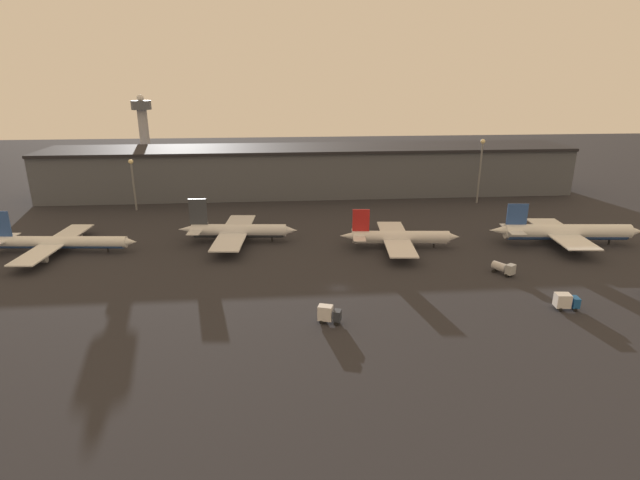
% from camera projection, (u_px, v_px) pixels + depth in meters
% --- Properties ---
extents(ground, '(600.00, 600.00, 0.00)m').
position_uv_depth(ground, '(339.00, 288.00, 121.69)').
color(ground, '#26262B').
extents(terminal_building, '(221.16, 29.13, 19.99)m').
position_uv_depth(terminal_building, '(311.00, 170.00, 214.33)').
color(terminal_building, '#4C515B').
rests_on(terminal_building, ground).
extents(airplane_0, '(45.16, 37.13, 12.41)m').
position_uv_depth(airplane_0, '(59.00, 242.00, 145.30)').
color(airplane_0, white).
rests_on(airplane_0, ground).
extents(airplane_1, '(36.98, 37.12, 13.65)m').
position_uv_depth(airplane_1, '(237.00, 231.00, 154.18)').
color(airplane_1, silver).
rests_on(airplane_1, ground).
extents(airplane_2, '(36.01, 33.95, 11.87)m').
position_uv_depth(airplane_2, '(399.00, 237.00, 148.94)').
color(airplane_2, silver).
rests_on(airplane_2, ground).
extents(airplane_3, '(46.87, 31.70, 12.80)m').
position_uv_depth(airplane_3, '(566.00, 232.00, 151.47)').
color(airplane_3, white).
rests_on(airplane_3, ground).
extents(service_vehicle_0, '(5.12, 6.15, 3.27)m').
position_uv_depth(service_vehicle_0, '(503.00, 268.00, 129.62)').
color(service_vehicle_0, '#9EA3A8').
rests_on(service_vehicle_0, ground).
extents(service_vehicle_1, '(5.33, 3.02, 3.74)m').
position_uv_depth(service_vehicle_1, '(566.00, 301.00, 110.25)').
color(service_vehicle_1, '#195199').
rests_on(service_vehicle_1, ground).
extents(service_vehicle_2, '(5.18, 3.42, 3.89)m').
position_uv_depth(service_vehicle_2, '(329.00, 314.00, 104.26)').
color(service_vehicle_2, '#282D38').
rests_on(service_vehicle_2, ground).
extents(lamp_post_0, '(1.80, 1.80, 19.52)m').
position_uv_depth(lamp_post_0, '(133.00, 177.00, 186.30)').
color(lamp_post_0, slate).
rests_on(lamp_post_0, ground).
extents(lamp_post_1, '(1.80, 1.80, 25.46)m').
position_uv_depth(lamp_post_1, '(481.00, 163.00, 196.03)').
color(lamp_post_1, slate).
rests_on(lamp_post_1, ground).
extents(control_tower, '(9.00, 9.00, 40.45)m').
position_uv_depth(control_tower, '(144.00, 132.00, 233.33)').
color(control_tower, '#99999E').
rests_on(control_tower, ground).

